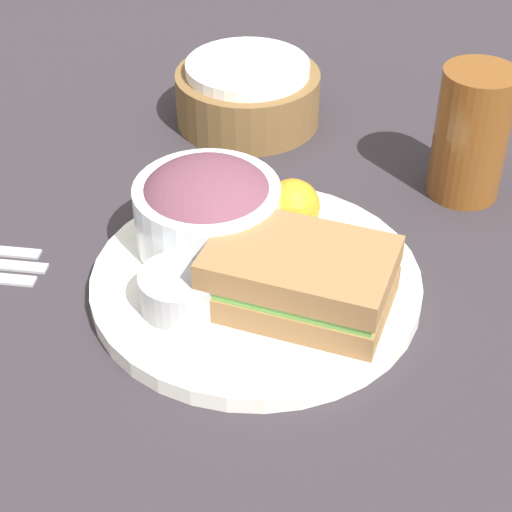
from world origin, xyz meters
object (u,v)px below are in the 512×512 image
sandwich (299,277)px  dressing_cup (180,290)px  salad_bowl (207,208)px  bread_basket (248,94)px  plate (256,282)px  drink_glass (471,134)px

sandwich → dressing_cup: bearing=-158.4°
salad_bowl → bread_basket: 0.24m
plate → drink_glass: (0.14, 0.20, 0.06)m
dressing_cup → bread_basket: size_ratio=0.42×
dressing_cup → bread_basket: (-0.06, 0.32, 0.00)m
drink_glass → sandwich: bearing=-112.5°
salad_bowl → dressing_cup: salad_bowl is taller
sandwich → bread_basket: 0.32m
plate → bread_basket: bread_basket is taller
dressing_cup → sandwich: bearing=21.6°
plate → sandwich: bearing=-25.5°
plate → bread_basket: 0.28m
salad_bowl → drink_glass: 0.26m
sandwich → drink_glass: size_ratio=1.12×
dressing_cup → drink_glass: 0.32m
dressing_cup → plate: bearing=51.8°
sandwich → dressing_cup: size_ratio=2.20×
bread_basket → plate: bearing=-68.2°
plate → drink_glass: drink_glass is taller
plate → bread_basket: size_ratio=1.77×
dressing_cup → salad_bowl: bearing=97.1°
salad_bowl → dressing_cup: bearing=-82.9°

